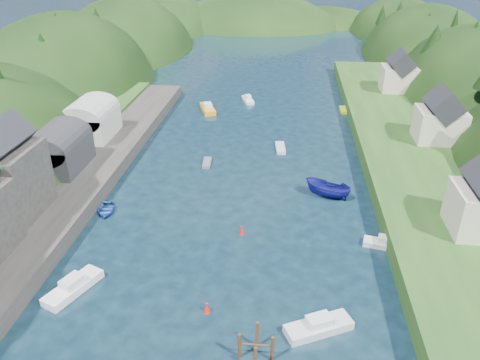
# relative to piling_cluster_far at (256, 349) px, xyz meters

# --- Properties ---
(ground) EXTENTS (600.00, 600.00, 0.00)m
(ground) POSITION_rel_piling_cluster_far_xyz_m (-3.83, 45.94, -1.07)
(ground) COLOR black
(ground) RESTS_ON ground
(hillside_left) EXTENTS (44.00, 245.56, 52.00)m
(hillside_left) POSITION_rel_piling_cluster_far_xyz_m (-48.83, 70.94, -9.10)
(hillside_left) COLOR black
(hillside_left) RESTS_ON ground
(hillside_right) EXTENTS (36.00, 245.56, 48.00)m
(hillside_right) POSITION_rel_piling_cluster_far_xyz_m (41.17, 70.94, -8.49)
(hillside_right) COLOR black
(hillside_right) RESTS_ON ground
(far_hills) EXTENTS (103.00, 68.00, 44.00)m
(far_hills) POSITION_rel_piling_cluster_far_xyz_m (-2.61, 169.94, -11.87)
(far_hills) COLOR black
(far_hills) RESTS_ON ground
(hill_trees) EXTENTS (89.91, 148.34, 12.26)m
(hill_trees) POSITION_rel_piling_cluster_far_xyz_m (-3.10, 60.39, 10.07)
(hill_trees) COLOR black
(hill_trees) RESTS_ON ground
(quay_left) EXTENTS (12.00, 110.00, 2.00)m
(quay_left) POSITION_rel_piling_cluster_far_xyz_m (-27.83, 15.94, -0.07)
(quay_left) COLOR #2D2B28
(quay_left) RESTS_ON ground
(boat_sheds) EXTENTS (7.00, 21.00, 7.50)m
(boat_sheds) POSITION_rel_piling_cluster_far_xyz_m (-29.83, 34.94, 4.20)
(boat_sheds) COLOR #2D2D30
(boat_sheds) RESTS_ON quay_left
(terrace_right) EXTENTS (16.00, 120.00, 2.40)m
(terrace_right) POSITION_rel_piling_cluster_far_xyz_m (21.17, 35.94, 0.13)
(terrace_right) COLOR #234719
(terrace_right) RESTS_ON ground
(right_bank_cottages) EXTENTS (9.00, 59.24, 8.41)m
(right_bank_cottages) POSITION_rel_piling_cluster_far_xyz_m (24.17, 44.27, 4.77)
(right_bank_cottages) COLOR beige
(right_bank_cottages) RESTS_ON terrace_right
(piling_cluster_far) EXTENTS (3.16, 2.96, 3.28)m
(piling_cluster_far) POSITION_rel_piling_cluster_far_xyz_m (0.00, 0.00, 0.00)
(piling_cluster_far) COLOR #382314
(piling_cluster_far) RESTS_ON ground
(channel_buoy_near) EXTENTS (0.70, 0.70, 1.10)m
(channel_buoy_near) POSITION_rel_piling_cluster_far_xyz_m (-4.88, 4.94, -0.59)
(channel_buoy_near) COLOR red
(channel_buoy_near) RESTS_ON ground
(channel_buoy_far) EXTENTS (0.70, 0.70, 1.10)m
(channel_buoy_far) POSITION_rel_piling_cluster_far_xyz_m (-3.02, 18.03, -0.59)
(channel_buoy_far) COLOR red
(channel_buoy_far) RESTS_ON ground
(moored_boats) EXTENTS (39.35, 86.93, 2.51)m
(moored_boats) POSITION_rel_piling_cluster_far_xyz_m (-6.40, 14.11, -0.31)
(moored_boats) COLOR white
(moored_boats) RESTS_ON ground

